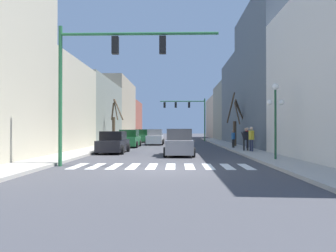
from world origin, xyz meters
name	(u,v)px	position (x,y,z in m)	size (l,w,h in m)	color
ground_plane	(160,170)	(0.00, 0.00, 0.00)	(240.00, 240.00, 0.00)	#424247
sidewalk_left	(20,168)	(-6.24, 0.00, 0.07)	(2.22, 90.00, 0.15)	#ADA89E
sidewalk_right	(303,168)	(6.24, 0.00, 0.07)	(2.22, 90.00, 0.15)	#ADA89E
building_row_left	(88,106)	(-10.35, 26.20, 4.69)	(6.00, 67.54, 11.83)	#BCB299
building_row_right	(256,101)	(10.35, 25.59, 5.20)	(6.00, 66.40, 13.40)	beige
crosswalk_stripes	(161,166)	(0.00, 1.28, 0.00)	(8.55, 2.60, 0.01)	white
traffic_signal_near	(106,63)	(-2.68, 1.20, 4.95)	(7.71, 0.28, 6.77)	#236038
traffic_signal_far	(188,110)	(2.42, 34.17, 4.70)	(6.72, 0.28, 6.34)	#236038
street_lamp_right_corner	(275,105)	(6.15, 3.64, 3.10)	(0.95, 0.36, 4.15)	#1E4C2D
car_parked_left_mid	(155,137)	(-1.77, 23.20, 0.83)	(2.00, 4.88, 1.78)	silver
car_parked_left_near	(142,136)	(-3.98, 30.13, 0.82)	(2.06, 4.52, 1.76)	#236B38
car_driving_toward_lane	(129,139)	(-3.99, 18.03, 0.81)	(2.04, 4.71, 1.74)	#236B38
car_parked_right_far	(179,143)	(0.91, 7.71, 0.84)	(2.01, 4.42, 1.81)	gray
car_parked_left_far	(113,143)	(-4.00, 9.95, 0.76)	(2.01, 4.53, 1.63)	black
pedestrian_on_left_sidewalk	(251,137)	(6.27, 9.98, 1.22)	(0.34, 0.78, 1.81)	#282D47
pedestrian_near_right_corner	(233,137)	(5.77, 14.82, 1.07)	(0.28, 0.67, 1.56)	black
pedestrian_waiting_at_curb	(246,137)	(6.04, 10.86, 1.17)	(0.75, 0.29, 1.73)	black
pedestrian_on_right_sidewalk	(247,136)	(6.78, 13.72, 1.21)	(0.25, 0.77, 1.79)	#282D47
street_tree_right_far	(236,123)	(6.57, 18.11, 2.38)	(2.01, 2.58, 5.28)	#473828
street_tree_left_near	(114,124)	(-6.18, 21.59, 2.40)	(1.83, 2.48, 5.02)	#473828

